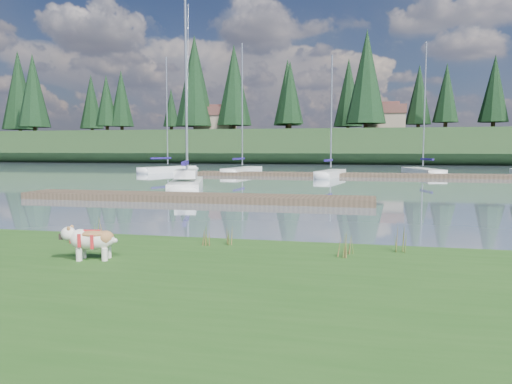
# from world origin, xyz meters

# --- Properties ---
(ground) EXTENTS (200.00, 200.00, 0.00)m
(ground) POSITION_xyz_m (0.00, 30.00, 0.00)
(ground) COLOR gray
(ground) RESTS_ON ground
(bank) EXTENTS (60.00, 9.00, 0.35)m
(bank) POSITION_xyz_m (0.00, -6.00, 0.17)
(bank) COLOR #274D1A
(bank) RESTS_ON ground
(ridge) EXTENTS (200.00, 20.00, 5.00)m
(ridge) POSITION_xyz_m (0.00, 73.00, 2.50)
(ridge) COLOR #1C3318
(ridge) RESTS_ON ground
(bulldog) EXTENTS (1.01, 0.54, 0.59)m
(bulldog) POSITION_xyz_m (-1.10, -4.04, 0.72)
(bulldog) COLOR silver
(bulldog) RESTS_ON bank
(sailboat_main) EXTENTS (3.92, 8.17, 11.69)m
(sailboat_main) POSITION_xyz_m (-6.41, 14.80, 0.42)
(sailboat_main) COLOR white
(sailboat_main) RESTS_ON ground
(dock_near) EXTENTS (16.00, 2.00, 0.30)m
(dock_near) POSITION_xyz_m (-4.00, 9.00, 0.15)
(dock_near) COLOR #4C3D2C
(dock_near) RESTS_ON ground
(dock_far) EXTENTS (26.00, 2.20, 0.30)m
(dock_far) POSITION_xyz_m (2.00, 30.00, 0.15)
(dock_far) COLOR #4C3D2C
(dock_far) RESTS_ON ground
(sailboat_bg_0) EXTENTS (4.11, 7.75, 11.20)m
(sailboat_bg_0) POSITION_xyz_m (-15.29, 34.27, 0.32)
(sailboat_bg_0) COLOR white
(sailboat_bg_0) RESTS_ON ground
(sailboat_bg_1) EXTENTS (2.31, 8.17, 12.01)m
(sailboat_bg_1) POSITION_xyz_m (-7.75, 33.63, 0.33)
(sailboat_bg_1) COLOR white
(sailboat_bg_1) RESTS_ON ground
(sailboat_bg_2) EXTENTS (2.30, 6.57, 9.85)m
(sailboat_bg_2) POSITION_xyz_m (0.74, 29.26, 0.33)
(sailboat_bg_2) COLOR white
(sailboat_bg_2) RESTS_ON ground
(sailboat_bg_3) EXTENTS (3.48, 8.09, 11.69)m
(sailboat_bg_3) POSITION_xyz_m (8.15, 35.11, 0.32)
(sailboat_bg_3) COLOR white
(sailboat_bg_3) RESTS_ON ground
(weed_0) EXTENTS (0.17, 0.14, 0.54)m
(weed_0) POSITION_xyz_m (0.46, -2.36, 0.58)
(weed_0) COLOR #475B23
(weed_0) RESTS_ON bank
(weed_1) EXTENTS (0.17, 0.14, 0.41)m
(weed_1) POSITION_xyz_m (0.89, -2.17, 0.52)
(weed_1) COLOR #475B23
(weed_1) RESTS_ON bank
(weed_2) EXTENTS (0.17, 0.14, 0.69)m
(weed_2) POSITION_xyz_m (3.29, -2.86, 0.64)
(weed_2) COLOR #475B23
(weed_2) RESTS_ON bank
(weed_3) EXTENTS (0.17, 0.14, 0.51)m
(weed_3) POSITION_xyz_m (-2.12, -2.14, 0.56)
(weed_3) COLOR #475B23
(weed_3) RESTS_ON bank
(weed_4) EXTENTS (0.17, 0.14, 0.39)m
(weed_4) POSITION_xyz_m (3.32, -2.57, 0.51)
(weed_4) COLOR #475B23
(weed_4) RESTS_ON bank
(weed_5) EXTENTS (0.17, 0.14, 0.64)m
(weed_5) POSITION_xyz_m (4.31, -2.17, 0.62)
(weed_5) COLOR #475B23
(weed_5) RESTS_ON bank
(mud_lip) EXTENTS (60.00, 0.50, 0.14)m
(mud_lip) POSITION_xyz_m (0.00, -1.60, 0.07)
(mud_lip) COLOR #33281C
(mud_lip) RESTS_ON ground
(conifer_0) EXTENTS (5.72, 5.72, 14.15)m
(conifer_0) POSITION_xyz_m (-55.00, 67.00, 12.64)
(conifer_0) COLOR #382619
(conifer_0) RESTS_ON ridge
(conifer_1) EXTENTS (4.40, 4.40, 11.30)m
(conifer_1) POSITION_xyz_m (-40.00, 71.00, 11.28)
(conifer_1) COLOR #382619
(conifer_1) RESTS_ON ridge
(conifer_2) EXTENTS (6.60, 6.60, 16.05)m
(conifer_2) POSITION_xyz_m (-25.00, 68.00, 13.54)
(conifer_2) COLOR #382619
(conifer_2) RESTS_ON ridge
(conifer_3) EXTENTS (4.84, 4.84, 12.25)m
(conifer_3) POSITION_xyz_m (-10.00, 72.00, 11.74)
(conifer_3) COLOR #382619
(conifer_3) RESTS_ON ridge
(conifer_4) EXTENTS (6.16, 6.16, 15.10)m
(conifer_4) POSITION_xyz_m (3.00, 66.00, 13.09)
(conifer_4) COLOR #382619
(conifer_4) RESTS_ON ridge
(conifer_5) EXTENTS (3.96, 3.96, 10.35)m
(conifer_5) POSITION_xyz_m (15.00, 70.00, 10.83)
(conifer_5) COLOR #382619
(conifer_5) RESTS_ON ridge
(house_0) EXTENTS (6.30, 5.30, 4.65)m
(house_0) POSITION_xyz_m (-22.00, 70.00, 7.31)
(house_0) COLOR gray
(house_0) RESTS_ON ridge
(house_1) EXTENTS (6.30, 5.30, 4.65)m
(house_1) POSITION_xyz_m (6.00, 71.00, 7.31)
(house_1) COLOR gray
(house_1) RESTS_ON ridge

